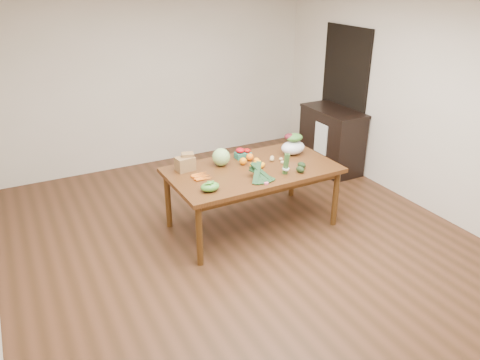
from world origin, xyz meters
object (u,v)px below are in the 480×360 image
kale_bunch (261,174)px  salad_bag (293,145)px  dining_table (252,197)px  mandarin_cluster (259,163)px  paper_bag (185,162)px  cabinet (331,140)px  cabbage (221,157)px  asparagus_bundle (286,164)px

kale_bunch → salad_bag: 0.89m
dining_table → kale_bunch: kale_bunch is taller
mandarin_cluster → kale_bunch: bearing=-115.1°
salad_bag → paper_bag: bearing=174.1°
cabinet → kale_bunch: cabinet is taller
cabbage → salad_bag: size_ratio=0.68×
cabbage → paper_bag: bearing=172.2°
cabbage → mandarin_cluster: bearing=-34.6°
dining_table → salad_bag: (0.66, 0.16, 0.49)m
cabinet → asparagus_bundle: bearing=-142.1°
cabbage → salad_bag: bearing=-5.0°
cabinet → salad_bag: (-1.26, -0.83, 0.40)m
cabinet → salad_bag: size_ratio=3.34×
dining_table → cabinet: (1.92, 0.99, 0.10)m
cabbage → asparagus_bundle: size_ratio=0.83×
dining_table → paper_bag: (-0.70, 0.30, 0.47)m
mandarin_cluster → asparagus_bundle: bearing=-61.5°
cabbage → mandarin_cluster: cabbage is taller
kale_bunch → cabbage: bearing=108.0°
cabinet → kale_bunch: size_ratio=2.55×
cabbage → salad_bag: (0.94, -0.08, 0.01)m
cabinet → paper_bag: bearing=-165.4°
salad_bag → asparagus_bundle: bearing=-130.5°
paper_bag → kale_bunch: bearing=-45.9°
paper_bag → cabbage: size_ratio=1.31×
paper_bag → mandarin_cluster: bearing=-21.3°
dining_table → mandarin_cluster: 0.43m
dining_table → cabinet: cabinet is taller
cabbage → kale_bunch: size_ratio=0.52×
cabinet → mandarin_cluster: bearing=-151.7°
cabbage → asparagus_bundle: asparagus_bundle is taller
paper_bag → asparagus_bundle: bearing=-33.0°
dining_table → cabbage: size_ratio=9.32×
kale_bunch → paper_bag: bearing=133.2°
paper_bag → salad_bag: 1.37m
mandarin_cluster → dining_table: bearing=176.5°
dining_table → paper_bag: size_ratio=7.10×
cabinet → cabbage: 2.36m
mandarin_cluster → asparagus_bundle: size_ratio=0.72×
kale_bunch → asparagus_bundle: bearing=3.6°
paper_bag → asparagus_bundle: asparagus_bundle is taller
paper_bag → kale_bunch: (0.63, -0.65, -0.02)m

